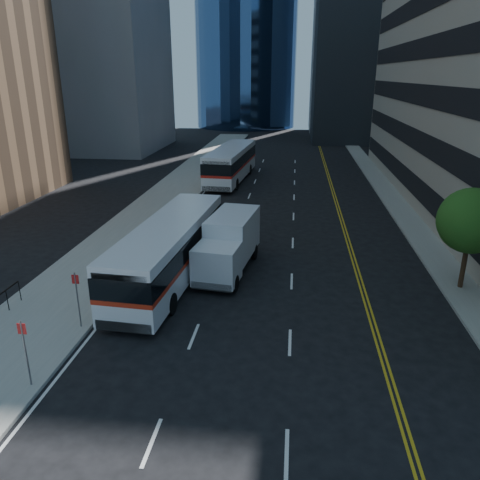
{
  "coord_description": "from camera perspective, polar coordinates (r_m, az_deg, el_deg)",
  "views": [
    {
      "loc": [
        0.39,
        -14.7,
        10.33
      ],
      "look_at": [
        -2.06,
        6.33,
        2.8
      ],
      "focal_mm": 35.0,
      "sensor_mm": 36.0,
      "label": 1
    }
  ],
  "objects": [
    {
      "name": "sidewalk_east",
      "position": [
        41.9,
        18.33,
        4.41
      ],
      "size": [
        2.0,
        90.0,
        0.15
      ],
      "primitive_type": "cube",
      "color": "gray",
      "rests_on": "ground"
    },
    {
      "name": "ground",
      "position": [
        17.97,
        4.34,
        -15.58
      ],
      "size": [
        160.0,
        160.0,
        0.0
      ],
      "primitive_type": "plane",
      "color": "black",
      "rests_on": "ground"
    },
    {
      "name": "midrise_west",
      "position": [
        72.84,
        -17.99,
        24.37
      ],
      "size": [
        18.0,
        18.0,
        35.0
      ],
      "primitive_type": "cube",
      "color": "gray",
      "rests_on": "ground"
    },
    {
      "name": "bus_rear",
      "position": [
        48.12,
        -1.09,
        9.4
      ],
      "size": [
        3.82,
        13.19,
        3.36
      ],
      "rotation": [
        0.0,
        0.0,
        -0.08
      ],
      "color": "white",
      "rests_on": "ground"
    },
    {
      "name": "bus_front",
      "position": [
        24.65,
        -8.51,
        -1.08
      ],
      "size": [
        3.54,
        12.41,
        3.16
      ],
      "rotation": [
        0.0,
        0.0,
        -0.07
      ],
      "color": "white",
      "rests_on": "ground"
    },
    {
      "name": "box_truck",
      "position": [
        25.5,
        -1.37,
        -0.44
      ],
      "size": [
        2.99,
        6.58,
        3.04
      ],
      "rotation": [
        0.0,
        0.0,
        -0.13
      ],
      "color": "silver",
      "rests_on": "ground"
    },
    {
      "name": "sidewalk_west",
      "position": [
        42.42,
        -8.48,
        5.37
      ],
      "size": [
        5.0,
        90.0,
        0.15
      ],
      "primitive_type": "cube",
      "color": "gray",
      "rests_on": "ground"
    },
    {
      "name": "street_tree",
      "position": [
        25.18,
        26.36,
        2.09
      ],
      "size": [
        3.2,
        3.2,
        5.1
      ],
      "color": "#332114",
      "rests_on": "sidewalk_east"
    }
  ]
}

